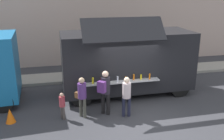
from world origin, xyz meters
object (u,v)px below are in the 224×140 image
at_px(customer_mid_with_backpack, 105,89).
at_px(customer_rear_waiting, 82,94).
at_px(traffic_cone_orange, 10,116).
at_px(food_truck_main, 127,61).
at_px(child_near_queue, 62,104).
at_px(customer_front_ordering, 127,93).
at_px(trash_bin, 180,64).

relative_size(customer_mid_with_backpack, customer_rear_waiting, 1.11).
height_order(traffic_cone_orange, customer_mid_with_backpack, customer_mid_with_backpack).
height_order(customer_mid_with_backpack, customer_rear_waiting, customer_mid_with_backpack).
bearing_deg(customer_mid_with_backpack, food_truck_main, 5.54).
xyz_separation_m(customer_mid_with_backpack, customer_rear_waiting, (-0.88, 0.01, -0.14)).
bearing_deg(child_near_queue, traffic_cone_orange, 142.14).
bearing_deg(child_near_queue, customer_front_ordering, -40.49).
relative_size(customer_front_ordering, child_near_queue, 1.50).
relative_size(customer_front_ordering, customer_rear_waiting, 1.00).
xyz_separation_m(traffic_cone_orange, customer_rear_waiting, (2.64, -0.15, 0.67)).
relative_size(traffic_cone_orange, customer_mid_with_backpack, 0.31).
height_order(customer_front_ordering, child_near_queue, customer_front_ordering).
relative_size(food_truck_main, trash_bin, 5.74).
height_order(food_truck_main, customer_rear_waiting, food_truck_main).
distance_m(customer_mid_with_backpack, child_near_queue, 1.69).
bearing_deg(food_truck_main, customer_rear_waiting, -140.07).
height_order(customer_mid_with_backpack, child_near_queue, customer_mid_with_backpack).
relative_size(traffic_cone_orange, child_near_queue, 0.52).
bearing_deg(customer_front_ordering, child_near_queue, 91.50).
relative_size(trash_bin, customer_mid_with_backpack, 0.58).
bearing_deg(child_near_queue, customer_mid_with_backpack, -32.40).
height_order(traffic_cone_orange, child_near_queue, child_near_queue).
bearing_deg(child_near_queue, food_truck_main, -0.32).
distance_m(customer_front_ordering, customer_mid_with_backpack, 0.85).
bearing_deg(food_truck_main, child_near_queue, -147.37).
bearing_deg(customer_mid_with_backpack, child_near_queue, 132.54).
height_order(traffic_cone_orange, customer_front_ordering, customer_front_ordering).
bearing_deg(child_near_queue, trash_bin, -1.32).
distance_m(trash_bin, child_near_queue, 8.20).
distance_m(traffic_cone_orange, customer_mid_with_backpack, 3.62).
xyz_separation_m(trash_bin, customer_rear_waiting, (-6.25, -4.25, 0.44)).
height_order(trash_bin, customer_mid_with_backpack, customer_mid_with_backpack).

